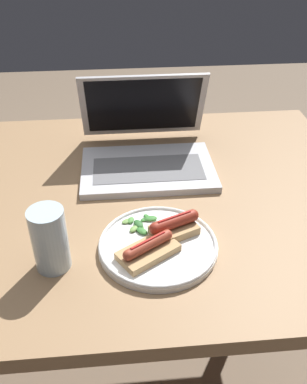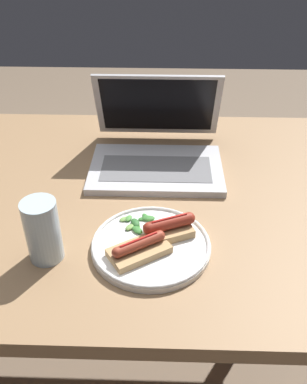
{
  "view_description": "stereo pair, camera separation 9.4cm",
  "coord_description": "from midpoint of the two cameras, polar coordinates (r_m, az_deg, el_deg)",
  "views": [
    {
      "loc": [
        0.05,
        -0.85,
        1.34
      ],
      "look_at": [
        0.12,
        -0.08,
        0.79
      ],
      "focal_mm": 40.0,
      "sensor_mm": 36.0,
      "label": 1
    },
    {
      "loc": [
        0.15,
        -0.85,
        1.34
      ],
      "look_at": [
        0.12,
        -0.08,
        0.79
      ],
      "focal_mm": 40.0,
      "sensor_mm": 36.0,
      "label": 2
    }
  ],
  "objects": [
    {
      "name": "desk",
      "position": [
        1.1,
        -9.39,
        -3.86
      ],
      "size": [
        1.33,
        0.87,
        0.73
      ],
      "color": "#93704C",
      "rests_on": "ground_plane"
    },
    {
      "name": "sausage_toast_left",
      "position": [
        0.89,
        -0.25,
        -4.65
      ],
      "size": [
        0.11,
        0.09,
        0.05
      ],
      "rotation": [
        0.0,
        0.0,
        0.41
      ],
      "color": "tan",
      "rests_on": "plate"
    },
    {
      "name": "laptop",
      "position": [
        1.14,
        -3.33,
        5.54
      ],
      "size": [
        0.34,
        0.31,
        0.22
      ],
      "color": "#B7B7BC",
      "rests_on": "desk"
    },
    {
      "name": "ground_plane",
      "position": [
        1.59,
        -6.98,
        -22.49
      ],
      "size": [
        6.0,
        6.0,
        0.0
      ],
      "primitive_type": "plane",
      "color": "#75604C"
    },
    {
      "name": "plate",
      "position": [
        0.88,
        -2.47,
        -7.2
      ],
      "size": [
        0.25,
        0.25,
        0.02
      ],
      "color": "white",
      "rests_on": "desk"
    },
    {
      "name": "sausage_toast_middle",
      "position": [
        0.85,
        -3.93,
        -7.74
      ],
      "size": [
        0.14,
        0.12,
        0.04
      ],
      "rotation": [
        0.0,
        0.0,
        3.71
      ],
      "color": "tan",
      "rests_on": "plate"
    },
    {
      "name": "salad_pile",
      "position": [
        0.93,
        -4.8,
        -4.35
      ],
      "size": [
        0.08,
        0.08,
        0.01
      ],
      "color": "#387A33",
      "rests_on": "plate"
    },
    {
      "name": "drinking_glass",
      "position": [
        0.84,
        -16.83,
        -6.21
      ],
      "size": [
        0.07,
        0.07,
        0.13
      ],
      "color": "silver",
      "rests_on": "desk"
    }
  ]
}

